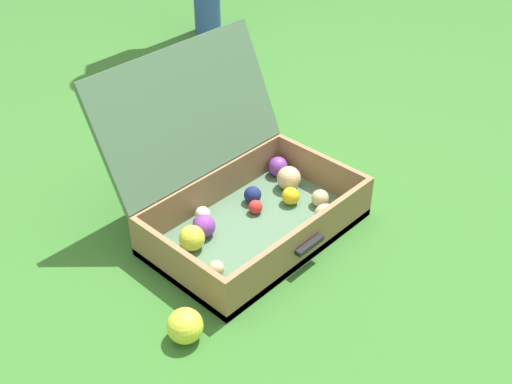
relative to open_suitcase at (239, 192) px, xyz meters
name	(u,v)px	position (x,y,z in m)	size (l,w,h in m)	color
ground_plane	(282,225)	(0.08, -0.11, -0.12)	(16.00, 16.00, 0.00)	#336B28
open_suitcase	(239,192)	(0.00, 0.00, 0.00)	(0.66, 0.61, 0.52)	#4C7051
stray_ball_on_grass	(185,326)	(-0.45, -0.25, -0.07)	(0.10, 0.10, 0.10)	#CCDB38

